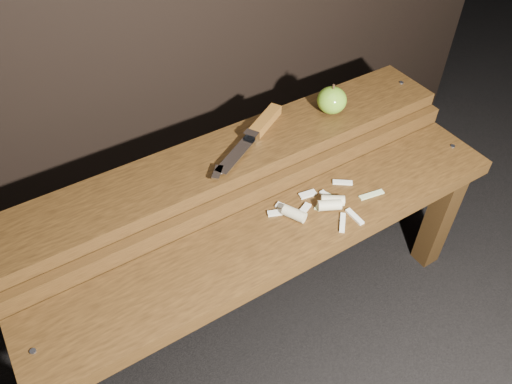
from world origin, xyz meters
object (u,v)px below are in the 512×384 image
bench_rear_tier (234,177)px  knife (258,129)px  apple (332,100)px  bench_front_tier (283,251)px

bench_rear_tier → knife: size_ratio=4.25×
bench_rear_tier → apple: (0.30, 0.00, 0.12)m
bench_rear_tier → knife: bearing=17.0°
knife → bench_front_tier: bearing=-109.3°
apple → bench_rear_tier: bearing=-179.2°
apple → knife: bearing=173.9°
bench_front_tier → knife: 0.31m
bench_front_tier → apple: apple is taller
bench_rear_tier → apple: size_ratio=14.54×
bench_rear_tier → knife: 0.14m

